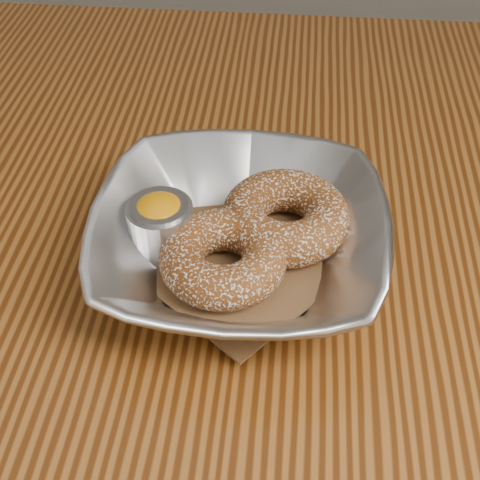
# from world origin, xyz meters

# --- Properties ---
(table) EXTENTS (1.20, 0.80, 0.75)m
(table) POSITION_xyz_m (0.00, 0.00, 0.65)
(table) COLOR brown
(table) RESTS_ON ground_plane
(serving_bowl) EXTENTS (0.23, 0.23, 0.06)m
(serving_bowl) POSITION_xyz_m (0.04, -0.06, 0.78)
(serving_bowl) COLOR #BABCC1
(serving_bowl) RESTS_ON table
(parchment) EXTENTS (0.20, 0.20, 0.00)m
(parchment) POSITION_xyz_m (0.04, -0.06, 0.76)
(parchment) COLOR brown
(parchment) RESTS_ON table
(donut_back) EXTENTS (0.13, 0.13, 0.04)m
(donut_back) POSITION_xyz_m (0.08, -0.03, 0.78)
(donut_back) COLOR brown
(donut_back) RESTS_ON parchment
(donut_front) EXTENTS (0.13, 0.13, 0.03)m
(donut_front) POSITION_xyz_m (0.03, -0.08, 0.78)
(donut_front) COLOR brown
(donut_front) RESTS_ON parchment
(ramekin) EXTENTS (0.05, 0.05, 0.05)m
(ramekin) POSITION_xyz_m (-0.02, -0.05, 0.78)
(ramekin) COLOR #BABCC1
(ramekin) RESTS_ON table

